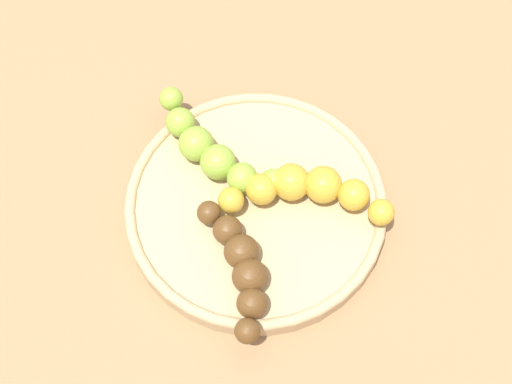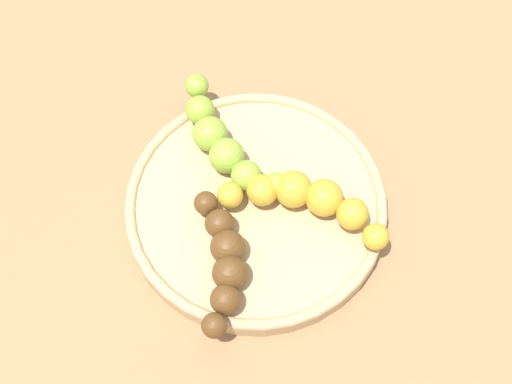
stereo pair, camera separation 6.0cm
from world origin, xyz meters
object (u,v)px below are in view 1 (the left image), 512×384
Objects in this scene: banana_spotted at (307,190)px; banana_green at (211,149)px; banana_overripe at (240,265)px; fruit_bowl at (256,205)px.

banana_spotted is 0.76× the size of banana_green.
banana_overripe is at bearing 57.12° from banana_green.
fruit_bowl is 2.01× the size of banana_spotted.
banana_spotted is 0.10m from banana_green.
fruit_bowl is 0.07m from banana_green.
banana_overripe is (0.10, -0.05, -0.00)m from banana_green.
fruit_bowl is at bearing 60.99° from banana_overripe.
banana_green is (-0.06, -0.00, 0.02)m from fruit_bowl.
banana_spotted is (0.03, 0.04, 0.02)m from fruit_bowl.
banana_green is at bearing 85.90° from banana_overripe.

